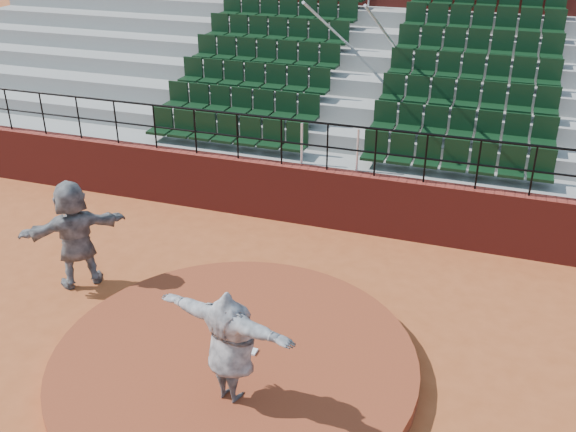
{
  "coord_description": "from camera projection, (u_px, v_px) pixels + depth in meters",
  "views": [
    {
      "loc": [
        3.24,
        -6.98,
        6.41
      ],
      "look_at": [
        0.0,
        2.5,
        1.4
      ],
      "focal_mm": 40.0,
      "sensor_mm": 36.0,
      "label": 1
    }
  ],
  "objects": [
    {
      "name": "pitchers_mound",
      "position": [
        234.0,
        362.0,
        9.66
      ],
      "size": [
        5.5,
        5.5,
        0.25
      ],
      "primitive_type": "cylinder",
      "color": "brown",
      "rests_on": "ground"
    },
    {
      "name": "press_box_facade",
      "position": [
        399.0,
        5.0,
        18.79
      ],
      "size": [
        24.0,
        3.0,
        7.1
      ],
      "primitive_type": "cube",
      "color": "maroon",
      "rests_on": "ground"
    },
    {
      "name": "boundary_wall",
      "position": [
        326.0,
        198.0,
        13.66
      ],
      "size": [
        24.0,
        0.3,
        1.3
      ],
      "primitive_type": "cube",
      "color": "maroon",
      "rests_on": "ground"
    },
    {
      "name": "pitching_rubber",
      "position": [
        238.0,
        348.0,
        9.73
      ],
      "size": [
        0.6,
        0.15,
        0.03
      ],
      "primitive_type": "cube",
      "color": "white",
      "rests_on": "pitchers_mound"
    },
    {
      "name": "seating_deck",
      "position": [
        366.0,
        113.0,
        16.38
      ],
      "size": [
        24.0,
        5.97,
        4.63
      ],
      "color": "gray",
      "rests_on": "ground"
    },
    {
      "name": "wall_railing",
      "position": [
        328.0,
        136.0,
        13.04
      ],
      "size": [
        24.04,
        0.05,
        1.03
      ],
      "color": "black",
      "rests_on": "boundary_wall"
    },
    {
      "name": "pitcher",
      "position": [
        230.0,
        346.0,
        8.45
      ],
      "size": [
        2.18,
        1.04,
        1.71
      ],
      "primitive_type": "imported",
      "rotation": [
        0.0,
        0.0,
        2.91
      ],
      "color": "black",
      "rests_on": "pitchers_mound"
    },
    {
      "name": "ground",
      "position": [
        235.0,
        368.0,
        9.72
      ],
      "size": [
        90.0,
        90.0,
        0.0
      ],
      "primitive_type": "plane",
      "color": "#AF5227",
      "rests_on": "ground"
    },
    {
      "name": "fielder",
      "position": [
        75.0,
        234.0,
        11.43
      ],
      "size": [
        1.77,
        1.74,
        2.03
      ],
      "primitive_type": "imported",
      "rotation": [
        0.0,
        0.0,
        3.91
      ],
      "color": "black",
      "rests_on": "ground"
    }
  ]
}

